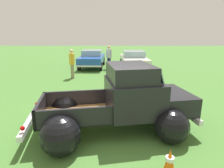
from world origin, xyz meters
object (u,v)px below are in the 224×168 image
show_car_0 (93,58)px  spectator_1 (110,56)px  vintage_pickup_truck (125,104)px  lane_cone_0 (170,164)px  show_car_1 (135,59)px  spectator_0 (73,62)px

show_car_0 → spectator_1: spectator_1 is taller
vintage_pickup_truck → lane_cone_0: (0.76, -2.02, -0.45)m
show_car_1 → lane_cone_0: bearing=-4.2°
show_car_0 → spectator_0: spectator_0 is taller
show_car_1 → spectator_1: spectator_1 is taller
show_car_1 → lane_cone_0: size_ratio=7.47×
show_car_1 → spectator_0: spectator_0 is taller
spectator_1 → lane_cone_0: (1.35, -11.77, -0.75)m
spectator_0 → spectator_1: bearing=-156.6°
vintage_pickup_truck → spectator_1: 9.77m
vintage_pickup_truck → show_car_1: (1.37, 9.74, 0.03)m
show_car_0 → spectator_0: bearing=-10.1°
vintage_pickup_truck → spectator_0: vintage_pickup_truck is taller
vintage_pickup_truck → show_car_0: bearing=90.7°
show_car_0 → spectator_1: bearing=61.6°
show_car_0 → lane_cone_0: bearing=14.2°
vintage_pickup_truck → spectator_1: vintage_pickup_truck is taller
show_car_0 → show_car_1: 3.47m
vintage_pickup_truck → show_car_1: vintage_pickup_truck is taller
vintage_pickup_truck → show_car_0: size_ratio=1.11×
vintage_pickup_truck → spectator_0: size_ratio=2.67×
spectator_0 → lane_cone_0: (3.62, -8.54, -0.74)m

